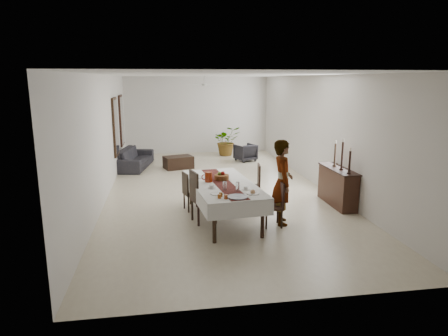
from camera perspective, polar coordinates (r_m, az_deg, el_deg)
floor at (r=11.44m, az=-1.02°, el=-3.08°), size 6.00×12.00×0.00m
ceiling at (r=11.02m, az=-1.08°, el=13.17°), size 6.00×12.00×0.02m
wall_back at (r=17.04m, az=-3.89°, el=7.54°), size 6.00×0.02×3.20m
wall_front at (r=5.35m, az=7.98°, el=-3.66°), size 6.00×0.02×3.20m
wall_left at (r=11.11m, az=-16.61°, el=4.36°), size 0.02×12.00×3.20m
wall_right at (r=11.90m, az=13.46°, el=5.06°), size 0.02×12.00×3.20m
dining_table_top at (r=8.84m, az=-0.23°, el=-2.37°), size 1.37×2.76×0.06m
table_leg_fl at (r=7.69m, az=-1.38°, el=-7.96°), size 0.09×0.09×0.78m
table_leg_fr at (r=7.96m, az=5.53°, el=-7.30°), size 0.09×0.09×0.78m
table_leg_bl at (r=10.05m, az=-4.75°, el=-3.04°), size 0.09×0.09×0.78m
table_leg_br at (r=10.25m, az=0.63°, el=-2.68°), size 0.09×0.09×0.78m
tablecloth_top at (r=8.84m, az=-0.23°, el=-2.16°), size 1.59×2.98×0.01m
tablecloth_drape_left at (r=8.74m, az=-4.35°, el=-3.45°), size 0.30×2.85×0.33m
tablecloth_drape_right at (r=9.06m, az=3.75°, el=-2.87°), size 0.30×2.85×0.33m
tablecloth_drape_near at (r=7.57m, az=2.52°, el=-5.99°), size 1.30×0.14×0.33m
tablecloth_drape_far at (r=10.22m, az=-2.25°, el=-1.07°), size 1.30×0.14×0.33m
table_runner at (r=8.83m, az=-0.23°, el=-2.11°), size 0.67×2.80×0.00m
red_pitcher at (r=8.90m, az=-2.23°, el=-1.28°), size 0.18×0.18×0.22m
pitcher_handle at (r=8.88m, az=-2.82°, el=-1.32°), size 0.13×0.04×0.13m
wine_glass_near at (r=8.17m, az=1.95°, el=-2.66°), size 0.08×0.08×0.19m
wine_glass_mid at (r=8.21m, az=0.10°, el=-2.58°), size 0.08×0.08×0.19m
teacup_right at (r=8.30m, az=3.16°, el=-2.87°), size 0.10×0.10×0.07m
saucer_right at (r=8.31m, az=3.16°, el=-3.05°), size 0.17×0.17×0.01m
teacup_left at (r=8.38m, az=-1.76°, el=-2.70°), size 0.10×0.10×0.07m
saucer_left at (r=8.39m, az=-1.76°, el=-2.87°), size 0.17×0.17×0.01m
plate_near_right at (r=8.01m, az=4.12°, el=-3.64°), size 0.27×0.27×0.02m
bread_near_right at (r=8.00m, az=4.13°, el=-3.43°), size 0.10×0.10×0.10m
plate_near_left at (r=7.98m, az=-1.03°, el=-3.68°), size 0.27×0.27×0.02m
plate_far_left at (r=9.33m, az=-3.29°, el=-1.29°), size 0.27×0.27×0.02m
serving_tray at (r=7.75m, az=1.95°, el=-4.15°), size 0.40×0.40×0.02m
jam_jar_a at (r=7.65m, az=0.27°, el=-4.14°), size 0.07×0.07×0.08m
jam_jar_b at (r=7.68m, az=-0.66°, el=-4.06°), size 0.07×0.07×0.08m
jam_jar_c at (r=7.80m, az=-0.46°, el=-3.81°), size 0.07×0.07×0.08m
fruit_basket at (r=9.09m, az=-0.33°, el=-1.33°), size 0.33×0.33×0.11m
fruit_red at (r=9.10m, az=-0.16°, el=-0.78°), size 0.10×0.10×0.10m
fruit_green at (r=9.09m, az=-0.66°, el=-0.79°), size 0.09×0.09×0.09m
chair_right_near_seat at (r=8.59m, az=6.91°, el=-5.55°), size 0.41×0.41×0.05m
chair_right_near_leg_fl at (r=8.55m, az=8.25°, el=-7.26°), size 0.04×0.04×0.40m
chair_right_near_leg_fr at (r=8.86m, az=7.64°, el=-6.54°), size 0.04×0.04×0.40m
chair_right_near_leg_bl at (r=8.47m, az=6.06°, el=-7.41°), size 0.04×0.04×0.40m
chair_right_near_leg_br at (r=8.77m, az=5.53°, el=-6.67°), size 0.04×0.04×0.40m
chair_right_near_back at (r=8.56m, az=8.16°, el=-3.71°), size 0.04×0.41×0.52m
chair_right_far_seat at (r=9.97m, az=3.84°, el=-2.74°), size 0.50×0.50×0.05m
chair_right_far_leg_fl at (r=9.88m, az=4.94°, el=-4.36°), size 0.05×0.05×0.43m
chair_right_far_leg_fr at (r=10.22m, az=4.75°, el=-3.77°), size 0.05×0.05×0.43m
chair_right_far_leg_bl at (r=9.85m, az=2.86°, el=-4.37°), size 0.05×0.05×0.43m
chair_right_far_leg_br at (r=10.20m, az=2.74°, el=-3.79°), size 0.05×0.05×0.43m
chair_right_far_back at (r=9.91m, az=5.01°, el=-1.07°), size 0.10×0.44×0.56m
chair_left_near_seat at (r=8.76m, az=-2.91°, el=-4.51°), size 0.60×0.60×0.06m
chair_left_near_leg_fl at (r=8.96m, az=-4.55°, el=-5.97°), size 0.06×0.06×0.49m
chair_left_near_leg_fr at (r=8.60m, az=-3.67°, el=-6.75°), size 0.06×0.06×0.49m
chair_left_near_leg_bl at (r=9.09m, az=-2.15°, el=-5.66°), size 0.06×0.06×0.49m
chair_left_near_leg_br at (r=8.74m, az=-1.18°, el=-6.41°), size 0.06×0.06×0.49m
chair_left_near_back at (r=8.60m, az=-4.32°, el=-2.55°), size 0.17×0.49×0.62m
chair_left_far_seat at (r=9.62m, az=-4.52°, el=-3.62°), size 0.48×0.48×0.04m
chair_left_far_leg_fl at (r=9.78m, az=-5.71°, el=-4.70°), size 0.05×0.05×0.39m
chair_left_far_leg_fr at (r=9.49m, az=-5.09°, el=-5.23°), size 0.05×0.05×0.39m
chair_left_far_leg_bl at (r=9.88m, az=-3.94°, el=-4.49°), size 0.05×0.05×0.39m
chair_left_far_leg_br at (r=9.59m, az=-3.27°, el=-5.00°), size 0.05×0.05×0.39m
chair_left_far_back at (r=9.49m, az=-5.56°, el=-2.19°), size 0.14×0.39×0.50m
woman at (r=8.66m, az=8.34°, el=-2.03°), size 0.53×0.73×1.85m
sideboard_body at (r=10.36m, az=15.89°, el=-2.64°), size 0.40×1.50×0.90m
sideboard_top at (r=10.26m, az=16.05°, el=-0.13°), size 0.44×1.56×0.03m
candlestick_near_base at (r=9.77m, az=17.41°, el=-0.66°), size 0.10×0.10×0.03m
candlestick_near_shaft at (r=9.71m, az=17.51°, el=0.87°), size 0.05×0.05×0.50m
candlestick_near_candle at (r=9.66m, az=17.63°, el=2.56°), size 0.04×0.04×0.08m
candlestick_mid_base at (r=10.12m, az=16.42°, el=-0.15°), size 0.10×0.10×0.03m
candlestick_mid_shaft at (r=10.05m, az=16.54°, el=1.75°), size 0.05×0.05×0.65m
candlestick_mid_candle at (r=9.99m, az=16.67°, el=3.81°), size 0.04×0.04×0.08m
candlestick_far_base at (r=10.47m, az=15.49°, el=0.33°), size 0.10×0.10×0.03m
candlestick_far_shaft at (r=10.42m, az=15.58°, el=1.89°), size 0.05×0.05×0.55m
candlestick_far_candle at (r=10.36m, az=15.68°, el=3.61°), size 0.04×0.04×0.08m
sofa at (r=14.55m, az=-12.65°, el=1.38°), size 1.32×2.45×0.68m
armchair at (r=15.40m, az=3.07°, el=2.23°), size 0.92×0.93×0.66m
coffee_table at (r=14.19m, az=-6.54°, el=0.82°), size 1.11×0.89×0.43m
potted_plant at (r=16.49m, az=0.37°, el=3.90°), size 1.20×1.08×1.20m
mirror_frame_near at (r=13.27m, az=-15.25°, el=5.70°), size 0.06×1.05×1.85m
mirror_glass_near at (r=13.26m, az=-15.09°, el=5.71°), size 0.01×0.90×1.70m
mirror_frame_far at (r=15.35m, az=-14.44°, el=6.62°), size 0.06×1.05×1.85m
mirror_glass_far at (r=15.34m, az=-14.31°, el=6.63°), size 0.01×0.90×1.70m
fan_rod at (r=13.99m, az=-2.83°, el=12.61°), size 0.04×0.04×0.20m
fan_hub at (r=13.99m, az=-2.82°, el=11.80°), size 0.16×0.16×0.08m
fan_blade_n at (r=14.34m, az=-2.98°, el=11.81°), size 0.10×0.55×0.01m
fan_blade_s at (r=13.65m, az=-2.66°, el=11.78°), size 0.10×0.55×0.01m
fan_blade_e at (r=14.04m, az=-1.37°, el=11.81°), size 0.55×0.10×0.01m
fan_blade_w at (r=13.96m, az=-4.28°, el=11.77°), size 0.55×0.10×0.01m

